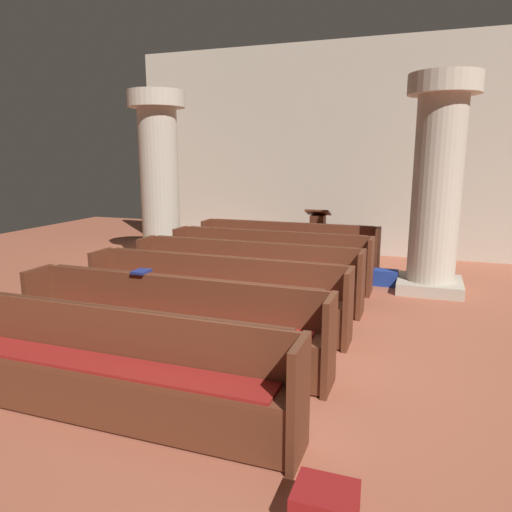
# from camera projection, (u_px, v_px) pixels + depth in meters

# --- Properties ---
(ground_plane) EXTENTS (19.20, 19.20, 0.00)m
(ground_plane) POSITION_uv_depth(u_px,v_px,m) (261.00, 359.00, 5.05)
(ground_plane) COLOR #AD5B42
(back_wall) EXTENTS (10.00, 0.16, 4.50)m
(back_wall) POSITION_uv_depth(u_px,v_px,m) (353.00, 150.00, 10.19)
(back_wall) COLOR beige
(back_wall) RESTS_ON ground
(pew_row_0) EXTENTS (3.36, 0.47, 0.89)m
(pew_row_0) POSITION_uv_depth(u_px,v_px,m) (287.00, 245.00, 8.91)
(pew_row_0) COLOR brown
(pew_row_0) RESTS_ON ground
(pew_row_1) EXTENTS (3.36, 0.46, 0.89)m
(pew_row_1) POSITION_uv_depth(u_px,v_px,m) (269.00, 257.00, 7.89)
(pew_row_1) COLOR brown
(pew_row_1) RESTS_ON ground
(pew_row_2) EXTENTS (3.36, 0.47, 0.89)m
(pew_row_2) POSITION_uv_depth(u_px,v_px,m) (246.00, 271.00, 6.88)
(pew_row_2) COLOR brown
(pew_row_2) RESTS_ON ground
(pew_row_3) EXTENTS (3.36, 0.46, 0.89)m
(pew_row_3) POSITION_uv_depth(u_px,v_px,m) (214.00, 291.00, 5.86)
(pew_row_3) COLOR brown
(pew_row_3) RESTS_ON ground
(pew_row_4) EXTENTS (3.36, 0.46, 0.89)m
(pew_row_4) POSITION_uv_depth(u_px,v_px,m) (170.00, 319.00, 4.85)
(pew_row_4) COLOR brown
(pew_row_4) RESTS_ON ground
(pew_row_5) EXTENTS (3.36, 0.47, 0.89)m
(pew_row_5) POSITION_uv_depth(u_px,v_px,m) (101.00, 362.00, 3.83)
(pew_row_5) COLOR brown
(pew_row_5) RESTS_ON ground
(pillar_aisle_side) EXTENTS (1.07, 1.07, 3.32)m
(pillar_aisle_side) POSITION_uv_depth(u_px,v_px,m) (437.00, 182.00, 7.30)
(pillar_aisle_side) COLOR #B6AD9A
(pillar_aisle_side) RESTS_ON ground
(pillar_far_side) EXTENTS (1.07, 1.07, 3.32)m
(pillar_far_side) POSITION_uv_depth(u_px,v_px,m) (159.00, 177.00, 9.16)
(pillar_far_side) COLOR #B6AD9A
(pillar_far_side) RESTS_ON ground
(lectern) EXTENTS (0.48, 0.45, 1.08)m
(lectern) POSITION_uv_depth(u_px,v_px,m) (317.00, 239.00, 9.70)
(lectern) COLOR #492215
(lectern) RESTS_ON ground
(hymn_book) EXTENTS (0.15, 0.20, 0.03)m
(hymn_book) POSITION_uv_depth(u_px,v_px,m) (141.00, 271.00, 5.08)
(hymn_book) COLOR navy
(hymn_book) RESTS_ON pew_row_4
(kneeler_box_red) EXTENTS (0.37, 0.31, 0.24)m
(kneeler_box_red) POSITION_uv_depth(u_px,v_px,m) (325.00, 507.00, 2.76)
(kneeler_box_red) COLOR maroon
(kneeler_box_red) RESTS_ON ground
(kneeler_box_blue) EXTENTS (0.39, 0.25, 0.26)m
(kneeler_box_blue) POSITION_uv_depth(u_px,v_px,m) (386.00, 278.00, 7.93)
(kneeler_box_blue) COLOR navy
(kneeler_box_blue) RESTS_ON ground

